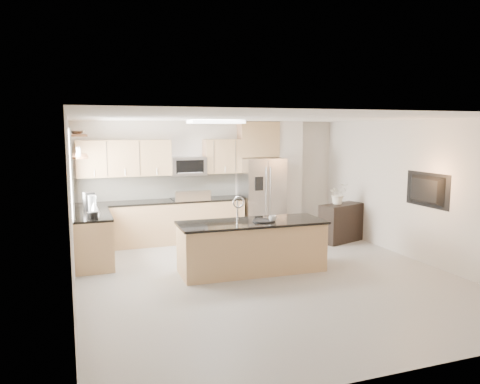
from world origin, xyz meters
name	(u,v)px	position (x,y,z in m)	size (l,w,h in m)	color
floor	(268,277)	(0.00, 0.00, 0.00)	(6.50, 6.50, 0.00)	gray
ceiling	(270,118)	(0.00, 0.00, 2.60)	(6.00, 6.50, 0.02)	white
wall_back	(212,179)	(0.00, 3.25, 1.30)	(6.00, 0.02, 2.60)	beige
wall_front	(402,247)	(0.00, -3.25, 1.30)	(6.00, 0.02, 2.60)	beige
wall_left	(71,210)	(-3.00, 0.00, 1.30)	(0.02, 6.50, 2.60)	beige
wall_right	(420,191)	(3.00, 0.00, 1.30)	(0.02, 6.50, 2.60)	beige
back_counter	(161,221)	(-1.23, 2.93, 0.47)	(3.55, 0.66, 1.44)	tan
left_counter	(93,238)	(-2.67, 1.85, 0.46)	(0.66, 1.50, 0.92)	tan
range	(190,220)	(-0.60, 2.92, 0.47)	(0.76, 0.64, 1.14)	black
upper_cabinets	(155,158)	(-1.30, 3.09, 1.83)	(3.50, 0.33, 0.75)	#A87C5A
microwave	(188,166)	(-0.60, 3.04, 1.63)	(0.76, 0.40, 0.40)	#BABABD
refrigerator	(262,197)	(1.06, 2.87, 0.89)	(0.92, 0.78, 1.78)	#BABABD
partition_column	(288,177)	(1.82, 3.10, 1.30)	(0.60, 0.30, 2.60)	silver
window	(72,174)	(-2.98, 1.85, 1.65)	(0.04, 1.15, 1.65)	white
shelf_lower	(78,156)	(-2.85, 1.95, 1.95)	(0.30, 1.20, 0.04)	brown
shelf_upper	(78,135)	(-2.85, 1.95, 2.32)	(0.30, 1.20, 0.04)	brown
ceiling_fixture	(216,122)	(-0.40, 1.60, 2.56)	(1.00, 0.50, 0.06)	white
island	(252,246)	(-0.13, 0.42, 0.44)	(2.54, 0.99, 1.29)	tan
credenza	(341,223)	(2.48, 1.76, 0.41)	(1.03, 0.43, 0.82)	black
cup	(273,219)	(0.20, 0.29, 0.92)	(0.13, 0.13, 0.11)	silver
platter	(264,221)	(0.06, 0.35, 0.88)	(0.38, 0.38, 0.02)	black
blender	(92,209)	(-2.67, 1.27, 1.10)	(0.18, 0.18, 0.41)	black
kettle	(94,208)	(-2.62, 1.72, 1.04)	(0.22, 0.22, 0.27)	#BABABD
coffee_maker	(89,202)	(-2.69, 2.22, 1.08)	(0.22, 0.25, 0.34)	black
bowl	(77,132)	(-2.85, 2.12, 2.38)	(0.34, 0.34, 0.08)	#BABABD
flower_vase	(338,189)	(2.40, 1.81, 1.16)	(0.61, 0.53, 0.67)	silver
television	(424,190)	(2.91, -0.20, 1.35)	(1.08, 0.14, 0.62)	black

